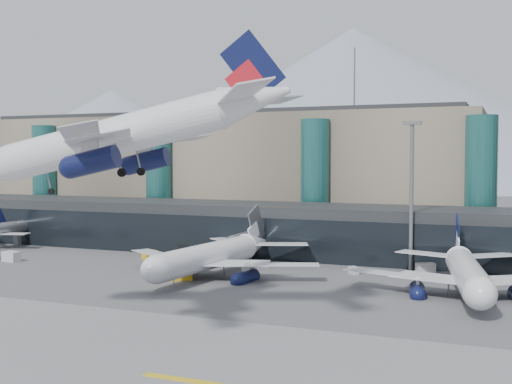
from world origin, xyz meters
TOP-DOWN VIEW (x-y plane):
  - ground at (0.00, 0.00)m, footprint 900.00×900.00m
  - runway_strip at (0.00, -15.00)m, footprint 400.00×40.00m
  - runway_markings at (-0.00, -15.00)m, footprint 128.00×1.00m
  - concourse at (-0.02, 57.73)m, footprint 170.00×27.00m
  - terminal_main at (-25.00, 90.00)m, footprint 130.00×30.00m
  - teal_towers at (-14.99, 74.01)m, footprint 116.40×19.40m
  - mountain_ridge at (15.97, 380.00)m, footprint 910.00×400.00m
  - lightmast_mid at (30.00, 48.00)m, footprint 3.00×1.20m
  - hero_jet at (9.25, -3.95)m, footprint 36.83×36.57m
  - jet_parked_mid at (0.90, 32.53)m, footprint 37.75×37.48m
  - jet_parked_right at (39.98, 32.45)m, footprint 35.81×36.20m
  - veh_a at (-40.81, 29.90)m, footprint 3.58×2.35m
  - veh_b at (-18.36, 42.22)m, footprint 2.53×3.15m
  - veh_d at (32.78, 46.00)m, footprint 3.45×2.90m
  - veh_g at (21.66, 41.09)m, footprint 2.18×2.35m
  - veh_h at (-2.59, 25.57)m, footprint 4.13×3.61m

SIDE VIEW (x-z plane):
  - ground at x=0.00m, z-range 0.00..0.00m
  - runway_strip at x=0.00m, z-range 0.00..0.04m
  - runway_markings at x=0.00m, z-range 0.04..0.06m
  - veh_g at x=21.66m, z-range 0.00..1.19m
  - veh_b at x=-18.36m, z-range 0.00..1.58m
  - veh_d at x=32.78m, z-range 0.00..1.74m
  - veh_a at x=-40.81m, z-range 0.00..1.88m
  - veh_h at x=-2.59m, z-range 0.00..2.03m
  - jet_parked_right at x=39.98m, z-range -1.42..10.27m
  - jet_parked_mid at x=0.90m, z-range -1.49..10.73m
  - concourse at x=-0.02m, z-range -0.03..9.97m
  - teal_towers at x=-14.99m, z-range -8.99..37.01m
  - lightmast_mid at x=30.00m, z-range 1.62..27.22m
  - terminal_main at x=-25.00m, z-range -0.06..30.94m
  - hero_jet at x=9.25m, z-range 17.29..29.21m
  - mountain_ridge at x=15.97m, z-range -9.26..100.74m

